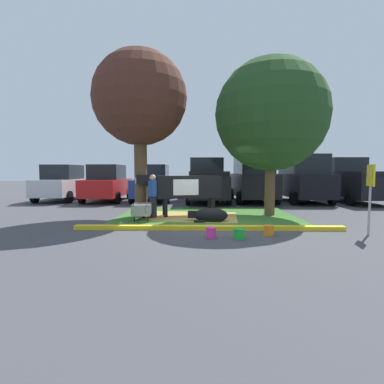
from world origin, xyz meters
TOP-DOWN VIEW (x-y plane):
  - ground_plane at (0.00, 0.00)m, footprint 80.00×80.00m
  - grass_island at (-0.14, 1.92)m, footprint 6.47×4.87m
  - curb_yellow at (-0.14, -0.67)m, footprint 7.67×0.24m
  - hay_bedding at (-0.66, 1.57)m, footprint 3.41×2.69m
  - shade_tree_left at (-2.53, 1.74)m, footprint 3.38×3.38m
  - shade_tree_right at (2.25, 2.11)m, footprint 4.13×4.13m
  - cow_holstein at (-0.89, 1.75)m, footprint 3.10×1.15m
  - calf_lying at (-0.05, 0.53)m, footprint 1.32×0.57m
  - person_handler at (-2.02, 1.29)m, footprint 0.34×0.52m
  - wheelbarrow at (-2.31, 0.81)m, footprint 0.66×1.61m
  - parking_sign at (4.02, -1.27)m, footprint 0.11×0.44m
  - bucket_pink at (-0.10, -1.67)m, footprint 0.28×0.28m
  - bucket_green at (0.59, -1.75)m, footprint 0.30×0.30m
  - bucket_orange at (1.41, -1.37)m, footprint 0.28×0.28m
  - sedan_silver at (-8.12, 7.64)m, footprint 2.07×4.43m
  - sedan_red at (-5.48, 7.27)m, footprint 2.07×4.43m
  - sedan_blue at (-2.95, 7.35)m, footprint 2.07×4.43m
  - pickup_truck_black at (0.04, 7.29)m, footprint 2.28×5.43m
  - suv_dark_grey at (2.53, 7.13)m, footprint 2.17×4.63m
  - suv_black at (5.17, 7.05)m, footprint 2.17×4.63m
  - pickup_truck_maroon at (7.86, 7.21)m, footprint 2.28×5.43m

SIDE VIEW (x-z plane):
  - ground_plane at x=0.00m, z-range 0.00..0.00m
  - grass_island at x=-0.14m, z-range 0.00..0.02m
  - hay_bedding at x=-0.66m, z-range 0.01..0.04m
  - curb_yellow at x=-0.14m, z-range 0.00..0.12m
  - bucket_green at x=0.59m, z-range 0.01..0.26m
  - bucket_orange at x=1.41m, z-range 0.01..0.27m
  - bucket_pink at x=-0.10m, z-range 0.01..0.28m
  - calf_lying at x=-0.05m, z-range 0.00..0.48m
  - wheelbarrow at x=-2.31m, z-range 0.07..0.70m
  - person_handler at x=-2.02m, z-range 0.05..1.61m
  - sedan_silver at x=-8.12m, z-range -0.03..1.99m
  - sedan_red at x=-5.48m, z-range -0.03..1.99m
  - sedan_blue at x=-2.95m, z-range -0.03..1.99m
  - cow_holstein at x=-0.89m, z-range 0.32..1.86m
  - pickup_truck_black at x=0.04m, z-range -0.10..2.32m
  - pickup_truck_maroon at x=7.86m, z-range -0.10..2.32m
  - suv_dark_grey at x=2.53m, z-range 0.01..2.53m
  - suv_black at x=5.17m, z-range 0.01..2.53m
  - parking_sign at x=4.02m, z-range 0.38..2.22m
  - shade_tree_right at x=2.25m, z-range 0.83..6.63m
  - shade_tree_left at x=-2.53m, z-range 1.25..7.23m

